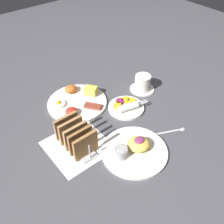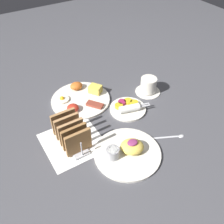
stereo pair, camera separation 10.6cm
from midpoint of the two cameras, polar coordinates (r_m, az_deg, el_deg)
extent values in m
plane|color=#47474C|center=(1.04, 2.29, -3.34)|extent=(3.00, 3.00, 0.00)
cube|color=white|center=(0.99, -5.99, -6.79)|extent=(0.22, 0.22, 0.00)
cylinder|color=silver|center=(1.16, -4.61, 2.70)|extent=(0.27, 0.27, 0.01)
cube|color=#E5C64C|center=(1.19, -1.29, 5.13)|extent=(0.07, 0.07, 0.04)
ellipsoid|color=#C66023|center=(1.21, -5.70, 5.87)|extent=(0.06, 0.05, 0.03)
cylinder|color=#F4EACC|center=(1.16, -8.79, 2.74)|extent=(0.06, 0.06, 0.01)
sphere|color=yellow|center=(1.16, -8.82, 2.97)|extent=(0.02, 0.02, 0.02)
ellipsoid|color=red|center=(1.09, -6.23, 0.80)|extent=(0.05, 0.05, 0.03)
cube|color=brown|center=(1.12, -1.25, 1.58)|extent=(0.07, 0.08, 0.01)
cylinder|color=silver|center=(1.12, 6.33, 0.56)|extent=(0.16, 0.16, 0.01)
cylinder|color=gold|center=(1.13, 7.75, 1.93)|extent=(0.04, 0.04, 0.01)
cylinder|color=gold|center=(1.14, 6.36, 2.35)|extent=(0.04, 0.04, 0.01)
cylinder|color=#99234C|center=(1.13, 4.98, 2.08)|extent=(0.04, 0.04, 0.01)
cylinder|color=gold|center=(1.11, 4.30, 1.23)|extent=(0.04, 0.04, 0.01)
cylinder|color=white|center=(1.09, 6.80, 0.72)|extent=(0.09, 0.05, 0.03)
cube|color=silver|center=(1.12, 9.97, 1.59)|extent=(0.05, 0.02, 0.00)
cube|color=silver|center=(1.11, 10.23, 1.21)|extent=(0.05, 0.02, 0.00)
cylinder|color=silver|center=(0.94, 6.79, -9.48)|extent=(0.25, 0.25, 0.01)
ellipsoid|color=#EAC651|center=(0.93, 8.02, -7.93)|extent=(0.11, 0.11, 0.04)
ellipsoid|color=#8C3366|center=(0.92, 8.16, -7.01)|extent=(0.04, 0.03, 0.01)
cylinder|color=#99999E|center=(0.91, 3.57, -9.50)|extent=(0.05, 0.05, 0.04)
cylinder|color=white|center=(0.90, 3.61, -8.86)|extent=(0.04, 0.04, 0.01)
cube|color=#B7B7BC|center=(0.98, -6.00, -6.62)|extent=(0.06, 0.18, 0.01)
cube|color=#996C3E|center=(0.91, -4.35, -7.09)|extent=(0.10, 0.01, 0.10)
cube|color=olive|center=(0.92, -5.31, -5.81)|extent=(0.10, 0.01, 0.10)
cube|color=#AD7F51|center=(0.94, -6.22, -4.58)|extent=(0.10, 0.01, 0.10)
cube|color=#A97B4D|center=(0.97, -7.09, -3.40)|extent=(0.10, 0.01, 0.10)
cube|color=#A07244|center=(0.99, -7.92, -2.26)|extent=(0.10, 0.01, 0.10)
cylinder|color=#B7B7BC|center=(0.90, -3.63, -8.59)|extent=(0.01, 0.01, 0.07)
cylinder|color=#B7B7BC|center=(1.01, -8.39, -2.10)|extent=(0.01, 0.01, 0.07)
cylinder|color=silver|center=(1.23, 10.62, 4.58)|extent=(0.12, 0.12, 0.01)
cylinder|color=silver|center=(1.21, 10.84, 6.04)|extent=(0.08, 0.08, 0.07)
cylinder|color=#381E0F|center=(1.19, 11.03, 7.21)|extent=(0.06, 0.06, 0.01)
cube|color=silver|center=(1.03, 15.04, -5.70)|extent=(0.10, 0.05, 0.00)
ellipsoid|color=silver|center=(1.05, 18.40, -5.26)|extent=(0.02, 0.02, 0.01)
camera|label=1|loc=(0.05, -87.13, 2.58)|focal=40.00mm
camera|label=2|loc=(0.05, 92.87, -2.58)|focal=40.00mm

